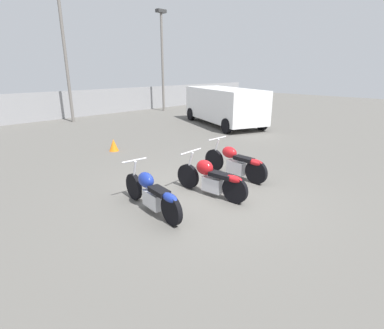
% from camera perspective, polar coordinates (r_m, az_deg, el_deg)
% --- Properties ---
extents(ground_plane, '(60.00, 60.00, 0.00)m').
position_cam_1_polar(ground_plane, '(7.13, 3.25, -5.96)').
color(ground_plane, '#5B5954').
extents(fence_back, '(40.00, 0.04, 1.62)m').
position_cam_1_polar(fence_back, '(18.95, -30.40, 9.13)').
color(fence_back, gray).
rests_on(fence_back, ground_plane).
extents(light_pole_left, '(0.70, 0.35, 8.64)m').
position_cam_1_polar(light_pole_left, '(18.33, -23.57, 23.15)').
color(light_pole_left, slate).
rests_on(light_pole_left, ground_plane).
extents(light_pole_right, '(0.70, 0.35, 6.58)m').
position_cam_1_polar(light_pole_right, '(21.81, -5.71, 20.51)').
color(light_pole_right, slate).
rests_on(light_pole_right, ground_plane).
extents(motorcycle_slot_0, '(0.59, 2.12, 0.97)m').
position_cam_1_polar(motorcycle_slot_0, '(6.28, -7.64, -5.40)').
color(motorcycle_slot_0, black).
rests_on(motorcycle_slot_0, ground_plane).
extents(motorcycle_slot_1, '(0.74, 1.99, 0.99)m').
position_cam_1_polar(motorcycle_slot_1, '(7.01, 3.71, -2.61)').
color(motorcycle_slot_1, black).
rests_on(motorcycle_slot_1, ground_plane).
extents(motorcycle_slot_2, '(0.73, 2.10, 1.00)m').
position_cam_1_polar(motorcycle_slot_2, '(8.27, 8.26, 0.41)').
color(motorcycle_slot_2, black).
rests_on(motorcycle_slot_2, ground_plane).
extents(parked_van, '(3.92, 5.76, 1.90)m').
position_cam_1_polar(parked_van, '(16.21, 6.06, 11.31)').
color(parked_van, white).
rests_on(parked_van, ground_plane).
extents(traffic_cone_near, '(0.34, 0.34, 0.43)m').
position_cam_1_polar(traffic_cone_near, '(11.29, -14.70, 3.60)').
color(traffic_cone_near, orange).
rests_on(traffic_cone_near, ground_plane).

